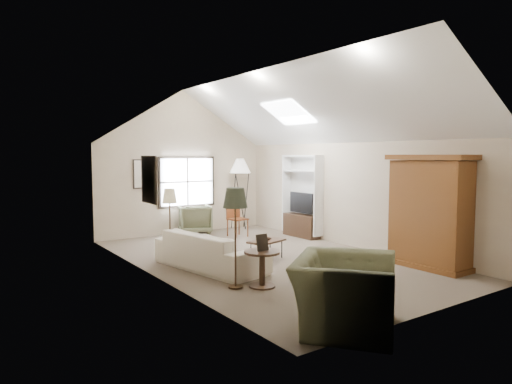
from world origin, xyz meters
TOP-DOWN VIEW (x-y plane):
  - room_shell at (0.00, 0.00)m, footprint 5.01×8.01m
  - window at (0.10, 3.96)m, footprint 1.72×0.08m
  - skylight at (1.30, 0.90)m, footprint 0.80×1.20m
  - wall_art at (-1.88, 1.94)m, footprint 1.97×3.71m
  - armoire at (2.18, -2.40)m, footprint 0.60×1.50m
  - tv_alcove at (2.34, 1.60)m, footprint 0.32×1.30m
  - media_console at (2.32, 1.60)m, footprint 0.34×1.18m
  - tv_panel at (2.32, 1.60)m, footprint 0.05×0.90m
  - sofa at (-1.38, -0.02)m, footprint 1.38×2.57m
  - armchair_near at (-1.48, -3.70)m, footprint 1.85×1.82m
  - armchair_far at (0.18, 3.70)m, footprint 1.08×1.10m
  - coffee_table at (-0.04, -0.05)m, footprint 0.91×0.67m
  - bowl at (-0.04, -0.05)m, footprint 0.24×0.24m
  - side_table at (-1.28, -1.62)m, footprint 0.71×0.71m
  - side_chair at (0.93, 2.62)m, footprint 0.48×0.48m
  - tripod_lamp at (1.71, 3.70)m, footprint 0.73×0.73m
  - dark_lamp at (-1.68, -1.42)m, footprint 0.47×0.47m
  - tan_lamp at (-1.68, 1.18)m, footprint 0.36×0.36m

SIDE VIEW (x-z plane):
  - coffee_table at x=-0.04m, z-range 0.00..0.42m
  - media_console at x=2.32m, z-range 0.00..0.60m
  - side_table at x=-1.28m, z-range 0.00..0.61m
  - sofa at x=-1.38m, z-range 0.00..0.71m
  - armchair_far at x=0.18m, z-range 0.00..0.81m
  - bowl at x=-0.04m, z-range 0.42..0.46m
  - armchair_near at x=-1.48m, z-range 0.00..0.91m
  - side_chair at x=0.93m, z-range 0.00..1.16m
  - tan_lamp at x=-1.68m, z-range 0.00..1.53m
  - dark_lamp at x=-1.68m, z-range 0.00..1.70m
  - tv_panel at x=2.32m, z-range 0.65..1.20m
  - tripod_lamp at x=1.71m, z-range 0.00..2.13m
  - armoire at x=2.18m, z-range 0.00..2.20m
  - tv_alcove at x=2.34m, z-range 0.10..2.20m
  - window at x=0.10m, z-range 0.74..2.16m
  - wall_art at x=-1.88m, z-range 1.29..2.17m
  - room_shell at x=0.00m, z-range 1.21..5.21m
  - skylight at x=1.30m, z-range 2.96..3.48m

